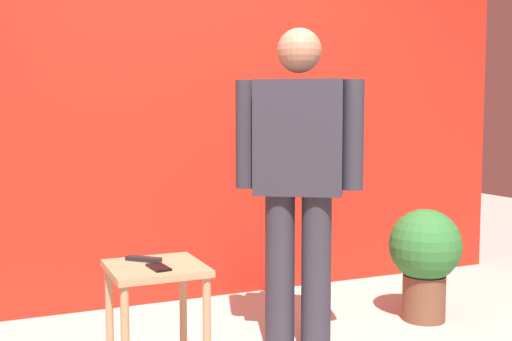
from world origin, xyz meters
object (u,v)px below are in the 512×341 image
(side_table, at_px, (156,291))
(tv_remote, at_px, (144,259))
(potted_plant, at_px, (425,255))
(standing_person, at_px, (299,173))
(cell_phone, at_px, (159,267))

(side_table, relative_size, tv_remote, 3.46)
(side_table, relative_size, potted_plant, 0.86)
(side_table, xyz_separation_m, potted_plant, (1.76, 0.35, -0.06))
(tv_remote, height_order, potted_plant, potted_plant)
(standing_person, xyz_separation_m, cell_phone, (-0.83, -0.28, -0.36))
(potted_plant, bearing_deg, tv_remote, -171.85)
(side_table, distance_m, cell_phone, 0.14)
(standing_person, distance_m, tv_remote, 0.93)
(side_table, height_order, tv_remote, tv_remote)
(cell_phone, bearing_deg, standing_person, 12.90)
(standing_person, xyz_separation_m, tv_remote, (-0.86, -0.12, -0.35))
(side_table, distance_m, potted_plant, 1.80)
(tv_remote, distance_m, potted_plant, 1.82)
(cell_phone, distance_m, potted_plant, 1.83)
(cell_phone, xyz_separation_m, tv_remote, (-0.03, 0.16, 0.01))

